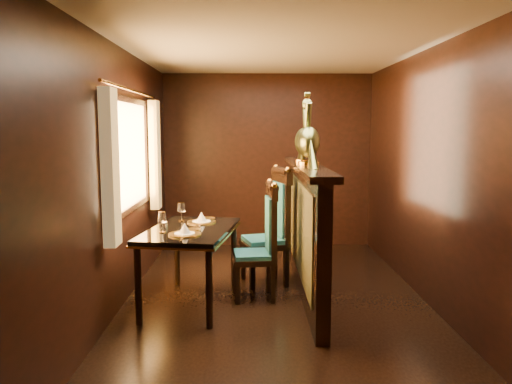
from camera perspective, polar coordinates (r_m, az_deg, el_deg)
ground at (r=5.07m, az=2.26°, el=-12.57°), size 5.00×5.00×0.00m
room_shell at (r=4.78m, az=1.32°, el=5.61°), size 3.04×5.04×2.52m
partition at (r=5.19m, az=5.68°, el=-3.94°), size 0.26×2.70×1.36m
dining_table at (r=4.91m, az=-7.55°, el=-4.93°), size 0.97×1.39×0.96m
chair_left at (r=5.06m, az=0.98°, el=-5.19°), size 0.47×0.49×1.21m
chair_right at (r=5.55m, az=2.14°, el=-3.47°), size 0.59×0.61×1.32m
peacock_left at (r=4.94m, az=6.07°, el=7.25°), size 0.23×0.61×0.72m
peacock_right at (r=5.30m, az=5.61°, el=7.16°), size 0.22×0.59×0.71m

